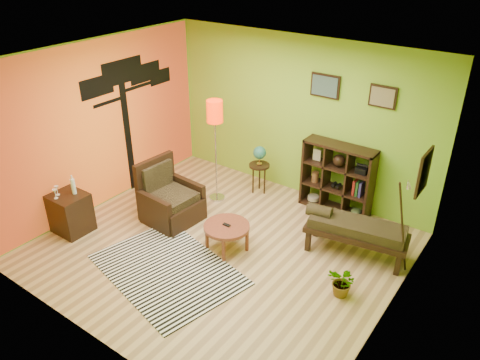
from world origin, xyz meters
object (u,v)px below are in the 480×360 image
Objects in this scene: cube_shelf at (338,178)px; coffee_table at (227,229)px; side_cabinet at (71,213)px; bench at (354,229)px; potted_plant at (343,285)px; armchair at (169,202)px; globe_table at (260,158)px; floor_lamp at (215,121)px.

coffee_table is at bearing -112.51° from cube_shelf.
side_cabinet is 0.63× the size of bench.
potted_plant is (0.28, -0.93, -0.27)m from bench.
coffee_table reaches higher than potted_plant.
potted_plant is (3.13, -0.07, -0.14)m from armchair.
cube_shelf is at bearing 9.82° from globe_table.
globe_table is at bearing 66.13° from armchair.
potted_plant is at bearing 14.88° from side_cabinet.
floor_lamp is at bearing -154.80° from cube_shelf.
bench is (3.85, 2.02, 0.11)m from side_cabinet.
globe_table is (1.71, 2.77, 0.36)m from side_cabinet.
coffee_table is 1.86m from globe_table.
armchair is at bearing -138.90° from cube_shelf.
bench is 3.63× the size of potted_plant.
side_cabinet is at bearing -155.77° from coffee_table.
potted_plant is at bearing -73.22° from bench.
bench is (2.61, -0.11, -1.04)m from floor_lamp.
potted_plant is at bearing -1.36° from armchair.
armchair is at bearing 49.45° from side_cabinet.
potted_plant is (2.89, -1.03, -1.31)m from floor_lamp.
floor_lamp is at bearing 59.87° from side_cabinet.
floor_lamp is 3.34m from potted_plant.
bench is (2.85, 0.85, 0.13)m from armchair.
floor_lamp is at bearing 177.66° from bench.
bench reaches higher than coffee_table.
side_cabinet is 4.28m from potted_plant.
floor_lamp reaches higher than globe_table.
floor_lamp is at bearing -126.49° from globe_table.
potted_plant is at bearing 2.07° from coffee_table.
bench is at bearing -53.31° from cube_shelf.
side_cabinet is at bearing -135.93° from cube_shelf.
coffee_table is 1.61× the size of potted_plant.
side_cabinet is at bearing -120.13° from floor_lamp.
coffee_table is at bearing -46.16° from floor_lamp.
floor_lamp reaches higher than coffee_table.
armchair reaches higher than potted_plant.
globe_table is 0.59× the size of bench.
coffee_table is 0.76× the size of globe_table.
globe_table is (0.47, 0.64, -0.79)m from floor_lamp.
coffee_table is 1.89m from floor_lamp.
floor_lamp is 2.82m from bench.
potted_plant is (2.42, -1.67, -0.52)m from globe_table.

